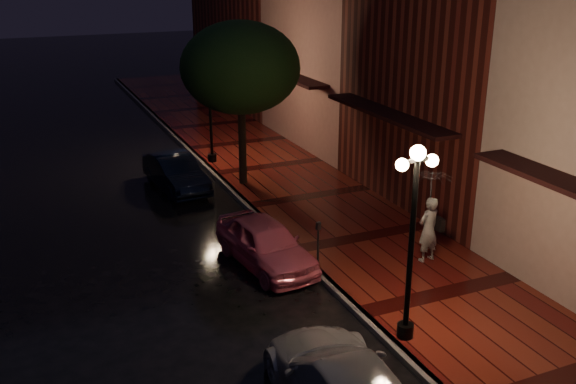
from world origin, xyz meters
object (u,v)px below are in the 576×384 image
street_tree (241,70)px  navy_car (176,173)px  streetlamp_near (412,233)px  streetlamp_far (210,102)px  woman_with_umbrella (431,202)px  parking_meter (318,239)px  pink_car (266,243)px

street_tree → navy_car: street_tree is taller
navy_car → streetlamp_near: bearing=-85.9°
streetlamp_near → streetlamp_far: (0.00, 14.00, 0.00)m
woman_with_umbrella → parking_meter: bearing=-28.7°
parking_meter → woman_with_umbrella: bearing=-31.5°
street_tree → woman_with_umbrella: size_ratio=2.28×
streetlamp_far → woman_with_umbrella: streetlamp_far is taller
navy_car → woman_with_umbrella: (4.69, -8.76, 1.20)m
navy_car → parking_meter: bearing=-82.5°
streetlamp_near → streetlamp_far: bearing=90.0°
woman_with_umbrella → navy_car: bearing=-72.1°
streetlamp_near → streetlamp_far: size_ratio=1.00×
pink_car → woman_with_umbrella: (4.00, -1.75, 1.19)m
parking_meter → pink_car: bearing=132.7°
pink_car → navy_car: (-0.69, 7.02, -0.02)m
streetlamp_near → streetlamp_far: same height
streetlamp_far → parking_meter: bearing=-91.1°
woman_with_umbrella → parking_meter: 3.12m
navy_car → parking_meter: 8.05m
streetlamp_near → pink_car: 5.27m
streetlamp_far → street_tree: bearing=-85.1°
pink_car → navy_car: size_ratio=1.00×
streetlamp_near → parking_meter: size_ratio=3.51×
pink_car → woman_with_umbrella: size_ratio=1.49×
street_tree → parking_meter: street_tree is taller
streetlamp_near → street_tree: 11.12m
pink_car → streetlamp_far: bearing=74.7°
streetlamp_far → navy_car: bearing=-132.1°
street_tree → pink_car: (-1.64, -6.30, -3.60)m
navy_car → parking_meter: (1.87, -7.82, 0.26)m
street_tree → parking_meter: (-0.46, -7.10, -3.35)m
streetlamp_far → woman_with_umbrella: 11.39m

